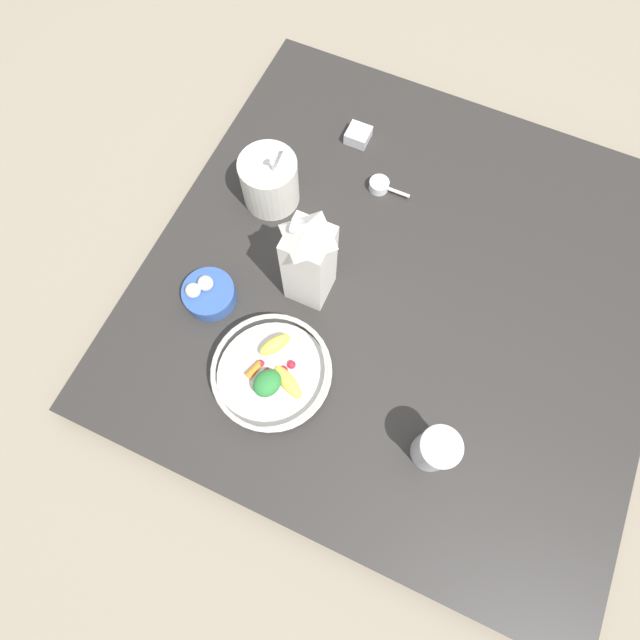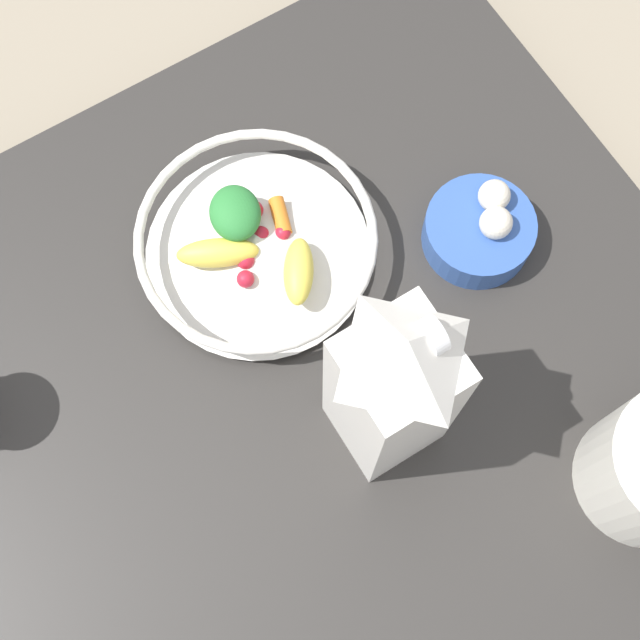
# 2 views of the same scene
# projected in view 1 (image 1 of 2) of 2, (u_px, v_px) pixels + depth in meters

# --- Properties ---
(ground_plane) EXTENTS (6.00, 6.00, 0.00)m
(ground_plane) POSITION_uv_depth(u_px,v_px,m) (401.00, 292.00, 1.13)
(ground_plane) COLOR gray
(countertop) EXTENTS (1.09, 1.09, 0.04)m
(countertop) POSITION_uv_depth(u_px,v_px,m) (402.00, 289.00, 1.11)
(countertop) COLOR #2D2B28
(countertop) RESTS_ON ground_plane
(fruit_bowl) EXTENTS (0.24, 0.24, 0.08)m
(fruit_bowl) POSITION_uv_depth(u_px,v_px,m) (272.00, 373.00, 0.99)
(fruit_bowl) COLOR silver
(fruit_bowl) RESTS_ON countertop
(milk_carton) EXTENTS (0.08, 0.08, 0.27)m
(milk_carton) POSITION_uv_depth(u_px,v_px,m) (309.00, 259.00, 0.96)
(milk_carton) COLOR silver
(milk_carton) RESTS_ON countertop
(yogurt_tub) EXTENTS (0.13, 0.13, 0.23)m
(yogurt_tub) POSITION_uv_depth(u_px,v_px,m) (269.00, 180.00, 1.10)
(yogurt_tub) COLOR silver
(yogurt_tub) RESTS_ON countertop
(drinking_cup) EXTENTS (0.08, 0.08, 0.11)m
(drinking_cup) POSITION_uv_depth(u_px,v_px,m) (435.00, 449.00, 0.91)
(drinking_cup) COLOR white
(drinking_cup) RESTS_ON countertop
(spice_jar) EXTENTS (0.05, 0.05, 0.03)m
(spice_jar) POSITION_uv_depth(u_px,v_px,m) (358.00, 136.00, 1.21)
(spice_jar) COLOR silver
(spice_jar) RESTS_ON countertop
(measuring_scoop) EXTENTS (0.05, 0.10, 0.02)m
(measuring_scoop) POSITION_uv_depth(u_px,v_px,m) (380.00, 186.00, 1.16)
(measuring_scoop) COLOR white
(measuring_scoop) RESTS_ON countertop
(garlic_bowl) EXTENTS (0.11, 0.11, 0.07)m
(garlic_bowl) POSITION_uv_depth(u_px,v_px,m) (208.00, 293.00, 1.05)
(garlic_bowl) COLOR #3356A3
(garlic_bowl) RESTS_ON countertop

